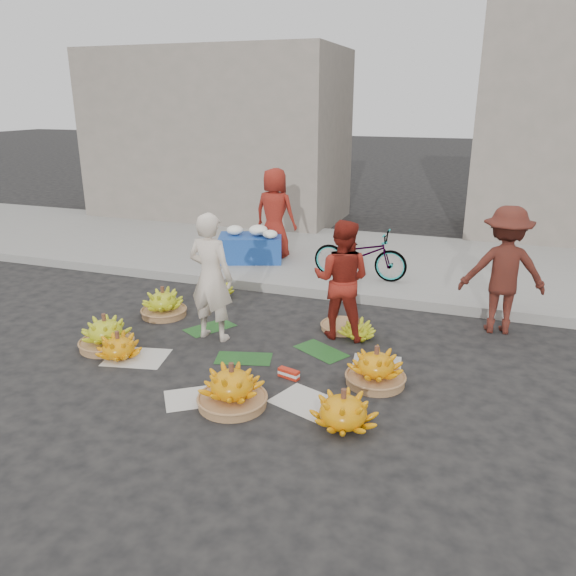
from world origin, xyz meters
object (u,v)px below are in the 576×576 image
(banana_bunch_4, at_px, (376,368))
(bicycle, at_px, (360,254))
(vendor_cream, at_px, (211,277))
(banana_bunch_0, at_px, (106,333))
(flower_table, at_px, (251,246))

(banana_bunch_4, distance_m, bicycle, 3.37)
(vendor_cream, xyz_separation_m, bicycle, (1.27, 2.71, -0.29))
(banana_bunch_0, distance_m, flower_table, 3.81)
(flower_table, bearing_deg, banana_bunch_0, -114.35)
(vendor_cream, xyz_separation_m, flower_table, (-0.79, 3.08, -0.42))
(banana_bunch_0, bearing_deg, vendor_cream, 33.40)
(banana_bunch_4, relative_size, flower_table, 0.49)
(vendor_cream, distance_m, flower_table, 3.21)
(banana_bunch_0, bearing_deg, banana_bunch_4, 3.61)
(banana_bunch_4, relative_size, bicycle, 0.41)
(vendor_cream, height_order, bicycle, vendor_cream)
(flower_table, bearing_deg, banana_bunch_4, -70.20)
(flower_table, bearing_deg, vendor_cream, -95.42)
(banana_bunch_4, xyz_separation_m, bicycle, (-0.91, 3.23, 0.34))
(banana_bunch_4, height_order, flower_table, flower_table)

